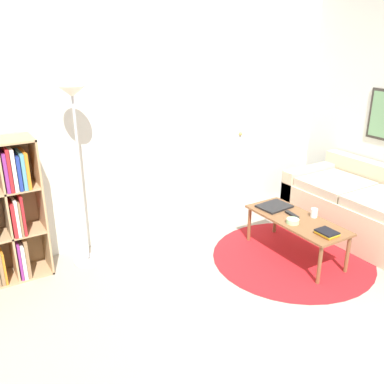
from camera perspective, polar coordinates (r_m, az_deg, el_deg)
The scene contains 11 objects.
ground_plane at distance 3.30m, azimuth 16.66°, elevation -20.59°, with size 14.00×14.00×0.00m, color gray.
wall_back at distance 4.54m, azimuth -4.75°, elevation 10.13°, with size 7.59×0.11×2.60m.
rug at distance 4.43m, azimuth 13.21°, elevation -8.42°, with size 1.58×1.58×0.01m.
floor_lamp at distance 3.90m, azimuth -15.27°, elevation 8.21°, with size 0.28×0.28×1.69m.
couch at distance 5.06m, azimuth 22.04°, elevation -2.17°, with size 0.88×1.61×0.72m.
coffee_table at distance 4.32m, azimuth 13.75°, elevation -3.99°, with size 0.45×1.06×0.40m.
laptop at distance 4.52m, azimuth 10.92°, elevation -1.88°, with size 0.34×0.27×0.02m.
bowl at distance 4.19m, azimuth 13.29°, elevation -3.79°, with size 0.12×0.12×0.05m.
book_stack_on_table at distance 4.04m, azimuth 17.56°, elevation -5.23°, with size 0.16×0.19×0.04m.
cup at distance 4.37m, azimuth 15.97°, elevation -2.69°, with size 0.07×0.07×0.09m.
remote at distance 4.36m, azimuth 13.17°, elevation -2.95°, with size 0.07×0.18×0.02m.
Camera 1 is at (-1.98, -1.53, 2.15)m, focal length 40.00 mm.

